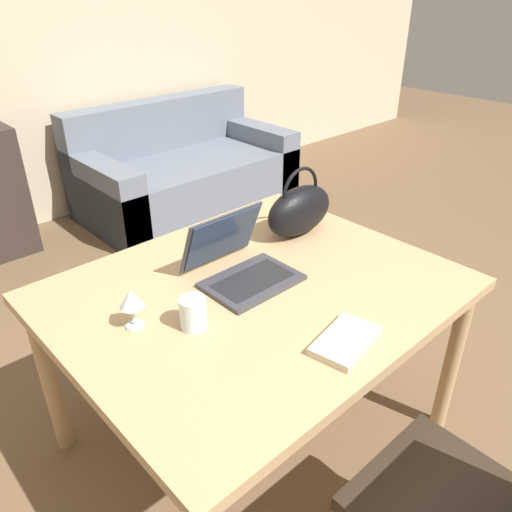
% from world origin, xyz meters
% --- Properties ---
extents(dining_table, '(1.33, 1.10, 0.73)m').
position_xyz_m(dining_table, '(-0.03, 0.59, 0.66)').
color(dining_table, tan).
rests_on(dining_table, ground_plane).
extents(chair, '(0.44, 0.44, 0.88)m').
position_xyz_m(chair, '(-0.08, -0.30, 0.49)').
color(chair, '#2D2319').
rests_on(chair, ground_plane).
extents(couch, '(1.67, 0.90, 0.82)m').
position_xyz_m(couch, '(1.17, 2.73, 0.28)').
color(couch, slate).
rests_on(couch, ground_plane).
extents(laptop, '(0.32, 0.32, 0.23)m').
position_xyz_m(laptop, '(-0.03, 0.68, 0.79)').
color(laptop, '#38383D').
rests_on(laptop, dining_table).
extents(drinking_glass, '(0.08, 0.08, 0.10)m').
position_xyz_m(drinking_glass, '(-0.32, 0.55, 0.78)').
color(drinking_glass, silver).
rests_on(drinking_glass, dining_table).
extents(wine_glass, '(0.07, 0.07, 0.13)m').
position_xyz_m(wine_glass, '(-0.46, 0.67, 0.82)').
color(wine_glass, silver).
rests_on(wine_glass, dining_table).
extents(handbag, '(0.33, 0.14, 0.29)m').
position_xyz_m(handbag, '(0.38, 0.76, 0.84)').
color(handbag, black).
rests_on(handbag, dining_table).
extents(book, '(0.24, 0.17, 0.02)m').
position_xyz_m(book, '(-0.05, 0.18, 0.74)').
color(book, beige).
rests_on(book, dining_table).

